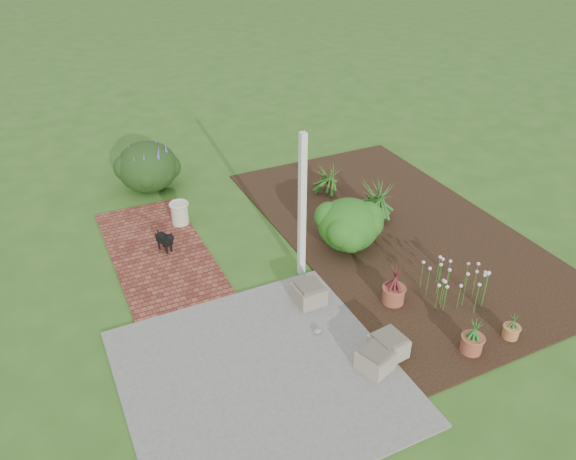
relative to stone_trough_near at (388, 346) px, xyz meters
name	(u,v)px	position (x,y,z in m)	size (l,w,h in m)	color
ground	(288,280)	(-0.48, 2.17, -0.18)	(80.00, 80.00, 0.00)	#315E1D
concrete_patio	(260,376)	(-1.73, 0.42, -0.16)	(3.50, 3.50, 0.04)	slate
brick_path	(158,251)	(-2.18, 3.92, -0.16)	(1.60, 3.50, 0.04)	#5F271E
garden_bed	(396,231)	(2.02, 2.67, -0.17)	(4.00, 7.00, 0.03)	black
veranda_post	(302,208)	(-0.18, 2.27, 1.07)	(0.10, 0.10, 2.50)	white
stone_trough_near	(388,346)	(0.00, 0.00, 0.00)	(0.43, 0.43, 0.29)	gray
stone_trough_mid	(375,360)	(-0.30, -0.14, -0.01)	(0.41, 0.41, 0.27)	#7E6F5D
stone_trough_far	(309,294)	(-0.44, 1.49, 0.00)	(0.43, 0.43, 0.29)	#79725C
black_dog	(165,239)	(-2.05, 3.83, 0.10)	(0.26, 0.45, 0.40)	black
cream_ceramic_urn	(180,213)	(-1.55, 4.65, 0.07)	(0.32, 0.32, 0.43)	beige
evergreen_shrub	(349,223)	(0.92, 2.60, 0.31)	(1.08, 1.08, 0.92)	#16420F
agapanthus_clump_back	(376,197)	(1.88, 3.21, 0.31)	(1.03, 1.03, 0.93)	#15431E
agapanthus_clump_front	(327,176)	(1.58, 4.56, 0.21)	(0.83, 0.83, 0.73)	#153F11
pink_flower_patch	(456,281)	(1.64, 0.60, 0.16)	(0.99, 0.99, 0.63)	#113D0F
terracotta_pot_bronze	(393,295)	(0.74, 0.93, -0.02)	(0.34, 0.34, 0.28)	brown
terracotta_pot_small_left	(511,332)	(1.79, -0.46, -0.06)	(0.23, 0.23, 0.19)	#B9703E
terracotta_pot_small_right	(472,344)	(1.09, -0.43, -0.03)	(0.30, 0.30, 0.25)	#9C4C34
purple_flowering_bush	(147,165)	(-1.70, 6.41, 0.35)	(1.25, 1.25, 1.06)	black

